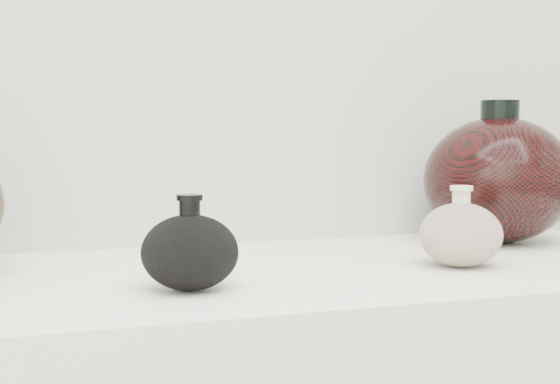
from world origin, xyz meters
name	(u,v)px	position (x,y,z in m)	size (l,w,h in m)	color
black_gourd_vase	(190,252)	(-0.16, 0.85, 0.94)	(0.12, 0.12, 0.11)	black
cream_gourd_vase	(461,234)	(0.22, 0.88, 0.94)	(0.15, 0.15, 0.11)	beige
right_round_pot	(498,179)	(0.40, 1.06, 1.00)	(0.31, 0.31, 0.23)	black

